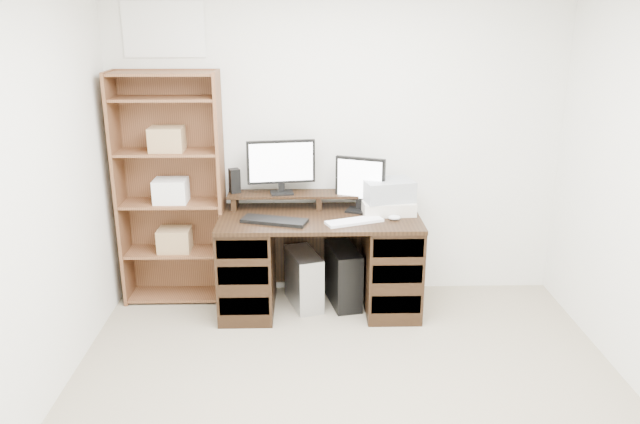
{
  "coord_description": "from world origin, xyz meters",
  "views": [
    {
      "loc": [
        -0.25,
        -2.77,
        2.22
      ],
      "look_at": [
        -0.15,
        1.43,
        0.85
      ],
      "focal_mm": 35.0,
      "sensor_mm": 36.0,
      "label": 1
    }
  ],
  "objects_px": {
    "monitor_wide": "(281,164)",
    "bookshelf": "(171,188)",
    "monitor_small": "(360,182)",
    "tower_black": "(343,276)",
    "printer": "(387,206)",
    "tower_silver": "(304,279)",
    "desk": "(319,261)"
  },
  "relations": [
    {
      "from": "monitor_small",
      "to": "tower_silver",
      "type": "relative_size",
      "value": 0.96
    },
    {
      "from": "desk",
      "to": "monitor_small",
      "type": "height_order",
      "value": "monitor_small"
    },
    {
      "from": "desk",
      "to": "tower_black",
      "type": "height_order",
      "value": "desk"
    },
    {
      "from": "monitor_small",
      "to": "tower_black",
      "type": "distance_m",
      "value": 0.76
    },
    {
      "from": "monitor_wide",
      "to": "tower_silver",
      "type": "relative_size",
      "value": 1.19
    },
    {
      "from": "monitor_wide",
      "to": "bookshelf",
      "type": "height_order",
      "value": "bookshelf"
    },
    {
      "from": "monitor_wide",
      "to": "bookshelf",
      "type": "xyz_separation_m",
      "value": [
        -0.84,
        0.01,
        -0.18
      ]
    },
    {
      "from": "monitor_wide",
      "to": "desk",
      "type": "bearing_deg",
      "value": -44.07
    },
    {
      "from": "monitor_wide",
      "to": "tower_black",
      "type": "bearing_deg",
      "value": -23.86
    },
    {
      "from": "monitor_small",
      "to": "bookshelf",
      "type": "height_order",
      "value": "bookshelf"
    },
    {
      "from": "monitor_small",
      "to": "tower_black",
      "type": "relative_size",
      "value": 0.86
    },
    {
      "from": "tower_silver",
      "to": "tower_black",
      "type": "bearing_deg",
      "value": -11.99
    },
    {
      "from": "printer",
      "to": "monitor_small",
      "type": "bearing_deg",
      "value": 166.71
    },
    {
      "from": "tower_black",
      "to": "tower_silver",
      "type": "bearing_deg",
      "value": 173.53
    },
    {
      "from": "desk",
      "to": "bookshelf",
      "type": "bearing_deg",
      "value": 169.34
    },
    {
      "from": "desk",
      "to": "monitor_wide",
      "type": "relative_size",
      "value": 2.89
    },
    {
      "from": "monitor_small",
      "to": "printer",
      "type": "bearing_deg",
      "value": 11.64
    },
    {
      "from": "tower_black",
      "to": "bookshelf",
      "type": "distance_m",
      "value": 1.49
    },
    {
      "from": "desk",
      "to": "printer",
      "type": "relative_size",
      "value": 3.85
    },
    {
      "from": "printer",
      "to": "tower_black",
      "type": "bearing_deg",
      "value": 177.07
    },
    {
      "from": "monitor_wide",
      "to": "tower_silver",
      "type": "xyz_separation_m",
      "value": [
        0.17,
        -0.16,
        -0.88
      ]
    },
    {
      "from": "tower_black",
      "to": "bookshelf",
      "type": "xyz_separation_m",
      "value": [
        -1.32,
        0.14,
        0.69
      ]
    },
    {
      "from": "printer",
      "to": "tower_black",
      "type": "height_order",
      "value": "printer"
    },
    {
      "from": "monitor_small",
      "to": "printer",
      "type": "relative_size",
      "value": 1.08
    },
    {
      "from": "tower_silver",
      "to": "bookshelf",
      "type": "distance_m",
      "value": 1.24
    },
    {
      "from": "monitor_wide",
      "to": "tower_black",
      "type": "xyz_separation_m",
      "value": [
        0.47,
        -0.13,
        -0.87
      ]
    },
    {
      "from": "printer",
      "to": "bookshelf",
      "type": "xyz_separation_m",
      "value": [
        -1.65,
        0.14,
        0.12
      ]
    },
    {
      "from": "printer",
      "to": "tower_silver",
      "type": "distance_m",
      "value": 0.86
    },
    {
      "from": "desk",
      "to": "monitor_small",
      "type": "distance_m",
      "value": 0.67
    },
    {
      "from": "printer",
      "to": "bookshelf",
      "type": "relative_size",
      "value": 0.22
    },
    {
      "from": "printer",
      "to": "tower_black",
      "type": "distance_m",
      "value": 0.66
    },
    {
      "from": "tower_silver",
      "to": "bookshelf",
      "type": "xyz_separation_m",
      "value": [
        -1.01,
        0.17,
        0.7
      ]
    }
  ]
}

